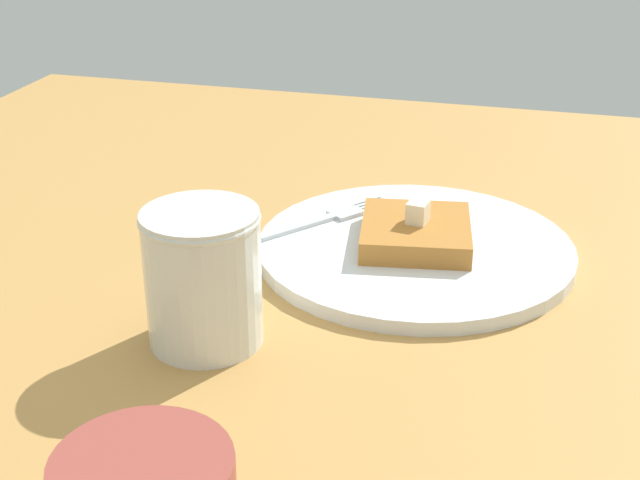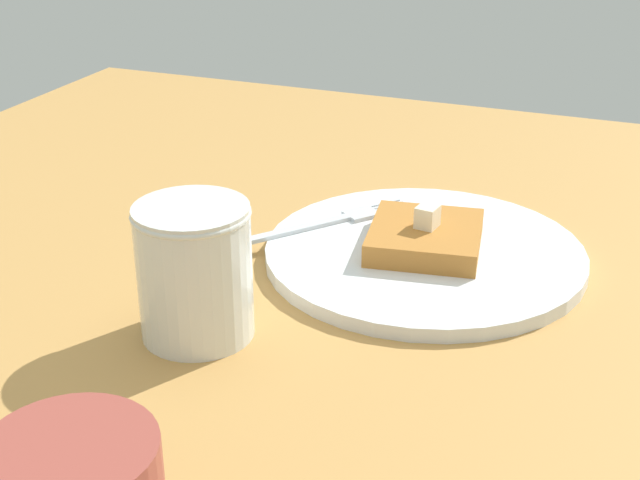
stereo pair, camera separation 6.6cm
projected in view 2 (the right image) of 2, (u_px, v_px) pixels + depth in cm
name	position (u px, v px, depth cm)	size (l,w,h in cm)	color
table_surface	(294.00, 288.00, 71.01)	(102.00, 102.00, 2.31)	#B98746
plate	(424.00, 253.00, 72.59)	(26.00, 26.00, 1.15)	white
toast_slice_center	(425.00, 237.00, 71.98)	(8.78, 9.47, 1.86)	#B3712E
butter_pat_primary	(427.00, 217.00, 71.17)	(1.78, 1.60, 1.78)	#F6E9C9
fork	(339.00, 219.00, 77.04)	(11.06, 13.43, 0.36)	silver
syrup_jar	(195.00, 277.00, 60.69)	(8.05, 8.05, 9.59)	#3D1B0A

